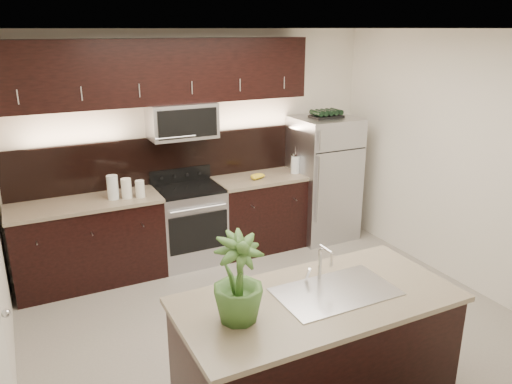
{
  "coord_description": "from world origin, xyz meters",
  "views": [
    {
      "loc": [
        -2.01,
        -3.63,
        2.71
      ],
      "look_at": [
        0.07,
        0.55,
        1.17
      ],
      "focal_mm": 35.0,
      "sensor_mm": 36.0,
      "label": 1
    }
  ],
  "objects": [
    {
      "name": "upper_fixtures",
      "position": [
        -0.43,
        1.84,
        2.14
      ],
      "size": [
        3.49,
        0.4,
        1.66
      ],
      "color": "black",
      "rests_on": "counter_run"
    },
    {
      "name": "bananas",
      "position": [
        0.56,
        1.61,
        0.97
      ],
      "size": [
        0.25,
        0.22,
        0.06
      ],
      "primitive_type": "ellipsoid",
      "rotation": [
        0.0,
        0.0,
        0.38
      ],
      "color": "gold",
      "rests_on": "counter_run"
    },
    {
      "name": "canisters",
      "position": [
        -1.01,
        1.61,
        1.06
      ],
      "size": [
        0.39,
        0.18,
        0.26
      ],
      "rotation": [
        0.0,
        0.0,
        -0.24
      ],
      "color": "silver",
      "rests_on": "counter_run"
    },
    {
      "name": "ground",
      "position": [
        0.0,
        0.0,
        0.0
      ],
      "size": [
        4.5,
        4.5,
        0.0
      ],
      "primitive_type": "plane",
      "color": "gray",
      "rests_on": "ground"
    },
    {
      "name": "island",
      "position": [
        -0.27,
        -1.1,
        0.47
      ],
      "size": [
        1.96,
        0.96,
        0.94
      ],
      "color": "black",
      "rests_on": "ground"
    },
    {
      "name": "sink_faucet",
      "position": [
        -0.12,
        -1.09,
        0.96
      ],
      "size": [
        0.84,
        0.5,
        0.28
      ],
      "color": "silver",
      "rests_on": "island"
    },
    {
      "name": "plant",
      "position": [
        -0.88,
        -1.11,
        1.23
      ],
      "size": [
        0.36,
        0.36,
        0.58
      ],
      "primitive_type": "imported",
      "rotation": [
        0.0,
        0.0,
        0.12
      ],
      "color": "#396127",
      "rests_on": "island"
    },
    {
      "name": "refrigerator",
      "position": [
        1.61,
        1.63,
        0.81
      ],
      "size": [
        0.78,
        0.7,
        1.62
      ],
      "primitive_type": "cube",
      "color": "#B2B2B7",
      "rests_on": "ground"
    },
    {
      "name": "french_press",
      "position": [
        1.17,
        1.64,
        1.06
      ],
      "size": [
        0.12,
        0.12,
        0.33
      ],
      "rotation": [
        0.0,
        0.0,
        -0.04
      ],
      "color": "silver",
      "rests_on": "counter_run"
    },
    {
      "name": "room_walls",
      "position": [
        -0.11,
        -0.04,
        1.7
      ],
      "size": [
        4.52,
        4.02,
        2.71
      ],
      "color": "silver",
      "rests_on": "ground"
    },
    {
      "name": "wine_rack",
      "position": [
        1.61,
        1.63,
        1.66
      ],
      "size": [
        0.4,
        0.25,
        0.1
      ],
      "color": "black",
      "rests_on": "refrigerator"
    },
    {
      "name": "counter_run",
      "position": [
        -0.46,
        1.69,
        0.47
      ],
      "size": [
        3.51,
        0.65,
        0.94
      ],
      "color": "black",
      "rests_on": "ground"
    }
  ]
}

